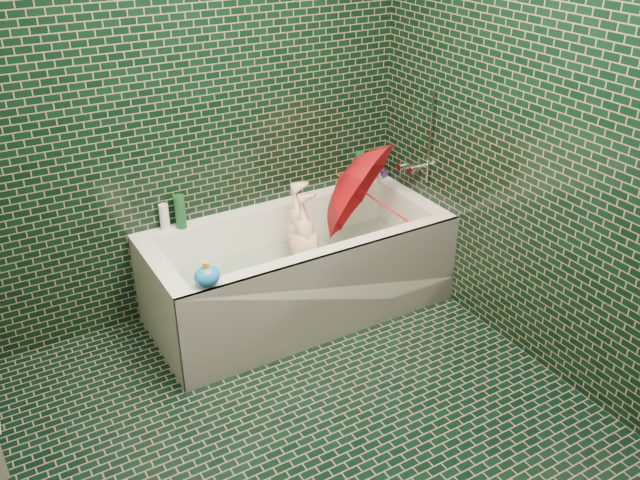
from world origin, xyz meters
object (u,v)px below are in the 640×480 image
child (308,260)px  bath_toy (207,276)px  umbrella (376,200)px  rubber_duck (358,179)px  bathtub (300,279)px

child → bath_toy: 0.86m
umbrella → rubber_duck: size_ratio=4.67×
rubber_duck → bath_toy: bath_toy is taller
umbrella → bath_toy: 1.18m
child → umbrella: (0.41, -0.08, 0.31)m
child → rubber_duck: rubber_duck is taller
child → bath_toy: (-0.74, -0.34, 0.30)m
bathtub → rubber_duck: bearing=28.0°
child → umbrella: 0.52m
child → rubber_duck: bearing=137.5°
bathtub → child: bearing=19.3°
rubber_duck → umbrella: bearing=-131.0°
child → umbrella: bearing=98.2°
umbrella → bathtub: bearing=151.2°
bathtub → umbrella: size_ratio=2.72×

